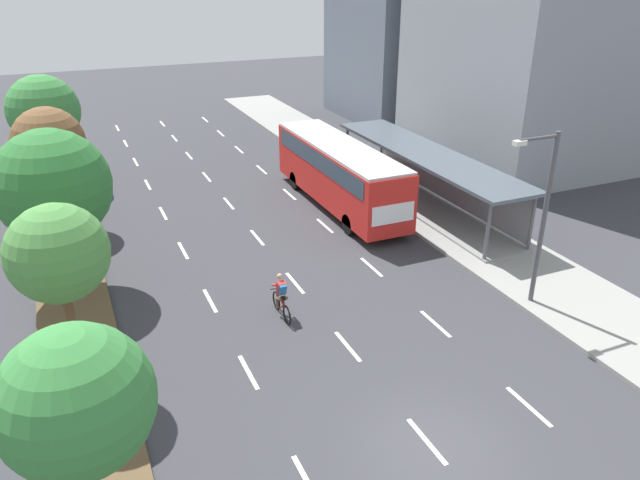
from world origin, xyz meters
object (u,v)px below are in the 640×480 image
(median_tree_second, at_px, (58,254))
(median_tree_fourth, at_px, (49,143))
(bus, at_px, (339,169))
(median_tree_nearest, at_px, (76,402))
(median_tree_third, at_px, (53,187))
(bus_shelter, at_px, (429,173))
(cyclist, at_px, (281,298))
(median_tree_fifth, at_px, (44,111))
(streetlight, at_px, (542,209))

(median_tree_second, relative_size, median_tree_fourth, 1.00)
(bus, xyz_separation_m, median_tree_fourth, (-13.49, 2.58, 2.22))
(median_tree_nearest, relative_size, median_tree_second, 0.99)
(median_tree_third, distance_m, median_tree_fourth, 6.56)
(bus, height_order, median_tree_fourth, median_tree_fourth)
(bus_shelter, relative_size, bus, 1.27)
(median_tree_nearest, relative_size, median_tree_third, 0.91)
(median_tree_nearest, distance_m, median_tree_second, 6.56)
(median_tree_second, height_order, median_tree_fourth, median_tree_second)
(bus, xyz_separation_m, median_tree_third, (-13.52, -3.98, 2.26))
(median_tree_third, height_order, median_tree_fourth, median_tree_third)
(median_tree_second, distance_m, median_tree_third, 6.56)
(bus_shelter, height_order, median_tree_nearest, median_tree_nearest)
(cyclist, distance_m, median_tree_fifth, 19.90)
(bus, relative_size, median_tree_second, 1.94)
(bus, distance_m, streetlight, 12.39)
(bus, bearing_deg, median_tree_third, -163.58)
(median_tree_nearest, xyz_separation_m, median_tree_fourth, (0.01, 19.68, -0.10))
(median_tree_fourth, relative_size, streetlight, 0.90)
(cyclist, distance_m, median_tree_fourth, 14.04)
(bus, bearing_deg, median_tree_fifth, 146.03)
(cyclist, xyz_separation_m, median_tree_fifth, (-6.94, 18.29, 3.64))
(median_tree_third, height_order, median_tree_fifth, median_tree_third)
(bus_shelter, distance_m, median_tree_nearest, 23.51)
(median_tree_fifth, bearing_deg, bus_shelter, -31.83)
(bus_shelter, xyz_separation_m, median_tree_nearest, (-17.79, -15.17, 2.53))
(median_tree_third, bearing_deg, median_tree_fourth, 89.75)
(median_tree_third, bearing_deg, median_tree_nearest, -89.93)
(median_tree_third, bearing_deg, streetlight, -27.24)
(median_tree_third, xyz_separation_m, streetlight, (15.69, -8.08, -0.44))
(median_tree_nearest, distance_m, median_tree_fifth, 26.25)
(bus_shelter, relative_size, streetlight, 2.20)
(streetlight, bearing_deg, bus_shelter, 78.21)
(median_tree_nearest, bearing_deg, bus, 51.71)
(bus, bearing_deg, bus_shelter, -24.38)
(cyclist, xyz_separation_m, median_tree_nearest, (-6.89, -7.96, 3.60))
(bus_shelter, height_order, median_tree_fifth, median_tree_fifth)
(bus, relative_size, median_tree_nearest, 1.95)
(median_tree_nearest, bearing_deg, median_tree_second, 90.40)
(median_tree_fourth, distance_m, streetlight, 21.44)
(median_tree_third, distance_m, streetlight, 17.65)
(bus, distance_m, cyclist, 11.37)
(bus, distance_m, median_tree_nearest, 21.92)
(bus, distance_m, median_tree_second, 17.35)
(median_tree_fourth, height_order, median_tree_fifth, median_tree_fifth)
(cyclist, bearing_deg, median_tree_third, 143.18)
(bus, height_order, median_tree_nearest, median_tree_nearest)
(bus_shelter, xyz_separation_m, cyclist, (-10.90, -7.21, -1.07))
(cyclist, xyz_separation_m, streetlight, (8.79, -2.91, 3.10))
(bus_shelter, distance_m, median_tree_third, 18.09)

